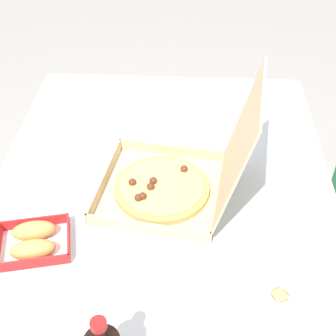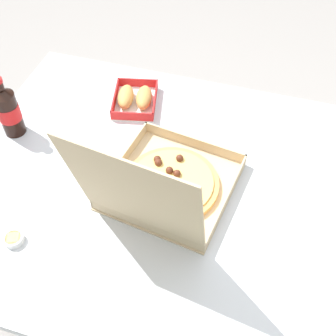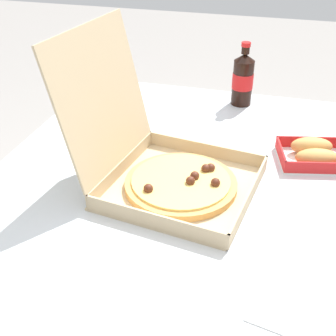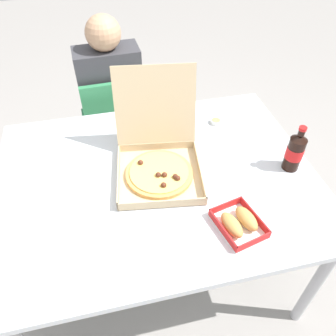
{
  "view_description": "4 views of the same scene",
  "coord_description": "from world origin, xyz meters",
  "px_view_note": "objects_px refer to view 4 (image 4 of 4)",
  "views": [
    {
      "loc": [
        1.03,
        0.07,
        1.71
      ],
      "look_at": [
        -0.03,
        0.02,
        0.79
      ],
      "focal_mm": 49.53,
      "sensor_mm": 36.0,
      "label": 1
    },
    {
      "loc": [
        -0.22,
        0.78,
        1.77
      ],
      "look_at": [
        0.04,
        -0.05,
        0.75
      ],
      "focal_mm": 46.31,
      "sensor_mm": 36.0,
      "label": 2
    },
    {
      "loc": [
        -0.9,
        -0.22,
        1.38
      ],
      "look_at": [
        0.03,
        0.04,
        0.77
      ],
      "focal_mm": 46.98,
      "sensor_mm": 36.0,
      "label": 3
    },
    {
      "loc": [
        -0.18,
        -1.0,
        1.77
      ],
      "look_at": [
        0.05,
        0.0,
        0.76
      ],
      "focal_mm": 35.72,
      "sensor_mm": 36.0,
      "label": 4
    }
  ],
  "objects_px": {
    "paper_menu": "(100,247)",
    "chair": "(115,123)",
    "diner_person": "(110,90)",
    "cola_bottle": "(295,151)",
    "dipping_sauce_cup": "(216,121)",
    "pizza_box_open": "(159,161)",
    "bread_side_box": "(239,223)"
  },
  "relations": [
    {
      "from": "cola_bottle",
      "to": "paper_menu",
      "type": "xyz_separation_m",
      "value": [
        -0.86,
        -0.22,
        -0.09
      ]
    },
    {
      "from": "chair",
      "to": "diner_person",
      "type": "bearing_deg",
      "value": 92.46
    },
    {
      "from": "diner_person",
      "to": "cola_bottle",
      "type": "height_order",
      "value": "diner_person"
    },
    {
      "from": "bread_side_box",
      "to": "dipping_sauce_cup",
      "type": "relative_size",
      "value": 3.91
    },
    {
      "from": "chair",
      "to": "pizza_box_open",
      "type": "distance_m",
      "value": 0.8
    },
    {
      "from": "chair",
      "to": "cola_bottle",
      "type": "xyz_separation_m",
      "value": [
        0.71,
        -0.85,
        0.34
      ]
    },
    {
      "from": "chair",
      "to": "dipping_sauce_cup",
      "type": "relative_size",
      "value": 14.82
    },
    {
      "from": "chair",
      "to": "diner_person",
      "type": "xyz_separation_m",
      "value": [
        -0.0,
        0.06,
        0.21
      ]
    },
    {
      "from": "cola_bottle",
      "to": "dipping_sauce_cup",
      "type": "xyz_separation_m",
      "value": [
        -0.22,
        0.39,
        -0.08
      ]
    },
    {
      "from": "dipping_sauce_cup",
      "to": "diner_person",
      "type": "bearing_deg",
      "value": 133.88
    },
    {
      "from": "diner_person",
      "to": "bread_side_box",
      "type": "relative_size",
      "value": 5.26
    },
    {
      "from": "cola_bottle",
      "to": "dipping_sauce_cup",
      "type": "height_order",
      "value": "cola_bottle"
    },
    {
      "from": "bread_side_box",
      "to": "dipping_sauce_cup",
      "type": "height_order",
      "value": "bread_side_box"
    },
    {
      "from": "cola_bottle",
      "to": "dipping_sauce_cup",
      "type": "distance_m",
      "value": 0.45
    },
    {
      "from": "cola_bottle",
      "to": "chair",
      "type": "bearing_deg",
      "value": 130.01
    },
    {
      "from": "diner_person",
      "to": "bread_side_box",
      "type": "xyz_separation_m",
      "value": [
        0.37,
        -1.16,
        0.06
      ]
    },
    {
      "from": "pizza_box_open",
      "to": "chair",
      "type": "bearing_deg",
      "value": 100.57
    },
    {
      "from": "cola_bottle",
      "to": "bread_side_box",
      "type": "bearing_deg",
      "value": -143.88
    },
    {
      "from": "cola_bottle",
      "to": "paper_menu",
      "type": "distance_m",
      "value": 0.9
    },
    {
      "from": "pizza_box_open",
      "to": "paper_menu",
      "type": "relative_size",
      "value": 2.33
    },
    {
      "from": "dipping_sauce_cup",
      "to": "chair",
      "type": "bearing_deg",
      "value": 137.15
    },
    {
      "from": "pizza_box_open",
      "to": "diner_person",
      "type": "bearing_deg",
      "value": 99.98
    },
    {
      "from": "diner_person",
      "to": "chair",
      "type": "bearing_deg",
      "value": -87.54
    },
    {
      "from": "cola_bottle",
      "to": "paper_menu",
      "type": "relative_size",
      "value": 1.07
    },
    {
      "from": "dipping_sauce_cup",
      "to": "bread_side_box",
      "type": "bearing_deg",
      "value": -101.45
    },
    {
      "from": "paper_menu",
      "to": "chair",
      "type": "bearing_deg",
      "value": 92.83
    },
    {
      "from": "diner_person",
      "to": "bread_side_box",
      "type": "bearing_deg",
      "value": -72.38
    },
    {
      "from": "paper_menu",
      "to": "dipping_sauce_cup",
      "type": "distance_m",
      "value": 0.89
    },
    {
      "from": "chair",
      "to": "pizza_box_open",
      "type": "bearing_deg",
      "value": -79.43
    },
    {
      "from": "chair",
      "to": "bread_side_box",
      "type": "distance_m",
      "value": 1.19
    },
    {
      "from": "diner_person",
      "to": "bread_side_box",
      "type": "height_order",
      "value": "diner_person"
    },
    {
      "from": "pizza_box_open",
      "to": "bread_side_box",
      "type": "relative_size",
      "value": 2.23
    }
  ]
}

